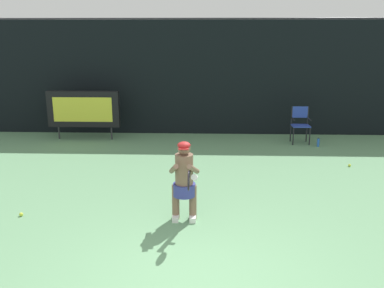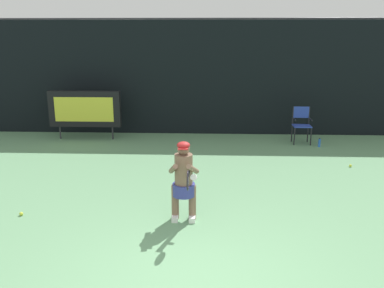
% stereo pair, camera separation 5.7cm
% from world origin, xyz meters
% --- Properties ---
extents(backdrop_screen, '(18.00, 0.12, 3.66)m').
position_xyz_m(backdrop_screen, '(0.00, 8.50, 1.81)').
color(backdrop_screen, black).
rests_on(backdrop_screen, ground).
extents(scoreboard, '(2.20, 0.21, 1.50)m').
position_xyz_m(scoreboard, '(-3.62, 7.57, 0.95)').
color(scoreboard, black).
rests_on(scoreboard, ground).
extents(umpire_chair, '(0.52, 0.44, 1.08)m').
position_xyz_m(umpire_chair, '(2.94, 7.38, 0.62)').
color(umpire_chair, black).
rests_on(umpire_chair, ground).
extents(water_bottle, '(0.07, 0.07, 0.27)m').
position_xyz_m(water_bottle, '(3.40, 6.94, 0.12)').
color(water_bottle, blue).
rests_on(water_bottle, ground).
extents(tennis_player, '(0.54, 0.61, 1.41)m').
position_xyz_m(tennis_player, '(-0.23, 1.98, 0.75)').
color(tennis_player, white).
rests_on(tennis_player, ground).
extents(tennis_racket, '(0.03, 0.60, 0.31)m').
position_xyz_m(tennis_racket, '(-0.12, 1.34, 0.97)').
color(tennis_racket, black).
extents(tennis_ball_loose, '(0.07, 0.07, 0.07)m').
position_xyz_m(tennis_ball_loose, '(-3.16, 2.00, 0.03)').
color(tennis_ball_loose, '#CCDB3D').
rests_on(tennis_ball_loose, ground).
extents(tennis_ball_spare, '(0.07, 0.07, 0.07)m').
position_xyz_m(tennis_ball_spare, '(3.68, 5.09, 0.03)').
color(tennis_ball_spare, '#CCDB3D').
rests_on(tennis_ball_spare, ground).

